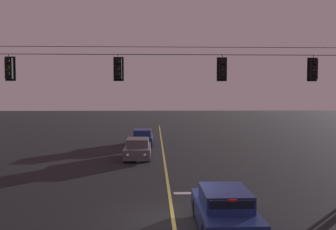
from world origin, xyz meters
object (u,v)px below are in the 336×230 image
at_px(car_waiting_near_lane, 224,210).
at_px(car_oncoming_trailing, 142,138).
at_px(traffic_light_left_inner, 118,69).
at_px(traffic_light_centre, 222,69).
at_px(car_oncoming_lead, 138,149).
at_px(traffic_light_leftmost, 9,68).
at_px(traffic_light_right_inner, 314,69).

relative_size(car_waiting_near_lane, car_oncoming_trailing, 0.98).
relative_size(traffic_light_left_inner, traffic_light_centre, 1.00).
relative_size(car_oncoming_lead, car_oncoming_trailing, 1.00).
height_order(traffic_light_leftmost, traffic_light_centre, same).
distance_m(car_oncoming_lead, car_oncoming_trailing, 6.79).
distance_m(traffic_light_right_inner, car_oncoming_trailing, 18.61).
height_order(car_waiting_near_lane, car_oncoming_trailing, same).
bearing_deg(car_oncoming_lead, car_waiting_near_lane, -75.97).
bearing_deg(car_oncoming_lead, traffic_light_leftmost, -121.32).
height_order(traffic_light_centre, traffic_light_right_inner, same).
xyz_separation_m(car_waiting_near_lane, car_oncoming_trailing, (-3.41, 20.91, -0.00)).
bearing_deg(traffic_light_centre, car_waiting_near_lane, -99.24).
relative_size(traffic_light_centre, car_waiting_near_lane, 0.28).
bearing_deg(car_oncoming_trailing, traffic_light_leftmost, -109.46).
relative_size(traffic_light_leftmost, traffic_light_right_inner, 1.00).
bearing_deg(car_oncoming_lead, traffic_light_centre, -63.93).
bearing_deg(car_oncoming_trailing, traffic_light_left_inner, -92.13).
xyz_separation_m(traffic_light_leftmost, traffic_light_centre, (9.81, 0.00, 0.00)).
xyz_separation_m(traffic_light_leftmost, car_oncoming_lead, (5.44, 8.94, -5.05)).
bearing_deg(traffic_light_centre, car_oncoming_lead, 116.07).
bearing_deg(traffic_light_right_inner, car_waiting_near_lane, -134.87).
xyz_separation_m(traffic_light_centre, car_oncoming_trailing, (-4.25, 15.73, -5.05)).
height_order(traffic_light_left_inner, car_waiting_near_lane, traffic_light_left_inner).
bearing_deg(car_waiting_near_lane, traffic_light_right_inner, 45.13).
distance_m(traffic_light_right_inner, car_waiting_near_lane, 8.89).
relative_size(traffic_light_leftmost, car_oncoming_lead, 0.28).
relative_size(traffic_light_right_inner, car_oncoming_lead, 0.28).
xyz_separation_m(traffic_light_left_inner, traffic_light_right_inner, (9.16, 0.00, 0.00)).
bearing_deg(traffic_light_leftmost, traffic_light_centre, 0.00).
height_order(traffic_light_right_inner, car_waiting_near_lane, traffic_light_right_inner).
height_order(traffic_light_left_inner, traffic_light_right_inner, same).
relative_size(traffic_light_centre, traffic_light_right_inner, 1.00).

